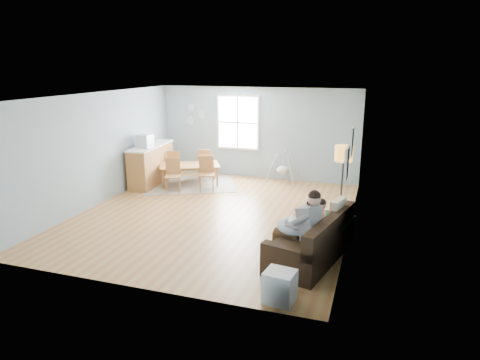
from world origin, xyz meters
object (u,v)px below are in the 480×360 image
(chair_sw, at_px, (173,173))
(counter, at_px, (151,164))
(sofa, at_px, (314,243))
(floor_lamp, at_px, (343,161))
(dining_table, at_px, (190,175))
(baby_swing, at_px, (283,169))
(chair_nw, at_px, (174,163))
(monitor, at_px, (144,141))
(chair_se, at_px, (206,171))
(toddler, at_px, (315,217))
(chair_ne, at_px, (204,162))
(father, at_px, (301,224))
(storage_cube, at_px, (279,287))

(chair_sw, xyz_separation_m, counter, (-0.95, 0.53, 0.06))
(sofa, bearing_deg, floor_lamp, 79.80)
(dining_table, xyz_separation_m, baby_swing, (2.48, 0.99, 0.11))
(chair_nw, xyz_separation_m, monitor, (-0.37, -0.96, 0.81))
(chair_se, bearing_deg, chair_nw, 151.34)
(dining_table, relative_size, baby_swing, 1.80)
(chair_sw, relative_size, monitor, 2.28)
(chair_se, distance_m, monitor, 1.90)
(toddler, relative_size, chair_ne, 0.95)
(father, height_order, floor_lamp, floor_lamp)
(father, bearing_deg, chair_nw, 136.32)
(floor_lamp, bearing_deg, chair_ne, 145.92)
(floor_lamp, xyz_separation_m, monitor, (-5.45, 1.54, -0.16))
(sofa, bearing_deg, chair_sw, 144.76)
(dining_table, distance_m, counter, 1.16)
(dining_table, height_order, baby_swing, baby_swing)
(counter, xyz_separation_m, monitor, (0.05, -0.38, 0.73))
(chair_sw, bearing_deg, chair_nw, 115.39)
(dining_table, relative_size, monitor, 4.19)
(baby_swing, bearing_deg, storage_cube, -77.75)
(toddler, height_order, baby_swing, toddler)
(monitor, bearing_deg, chair_nw, 68.76)
(toddler, relative_size, counter, 0.42)
(father, bearing_deg, storage_cube, -92.73)
(floor_lamp, height_order, chair_ne, floor_lamp)
(chair_sw, bearing_deg, father, -38.82)
(father, height_order, chair_nw, father)
(floor_lamp, relative_size, counter, 0.86)
(storage_cube, distance_m, dining_table, 6.56)
(toddler, height_order, chair_ne, toddler)
(storage_cube, bearing_deg, chair_ne, 121.52)
(sofa, height_order, counter, counter)
(toddler, height_order, dining_table, toddler)
(floor_lamp, distance_m, chair_nw, 5.74)
(chair_ne, bearing_deg, sofa, -48.57)
(chair_ne, distance_m, counter, 1.57)
(chair_sw, distance_m, baby_swing, 3.15)
(dining_table, distance_m, chair_ne, 0.79)
(sofa, distance_m, monitor, 6.13)
(floor_lamp, relative_size, chair_sw, 1.95)
(father, distance_m, toddler, 0.50)
(sofa, xyz_separation_m, dining_table, (-4.11, 3.75, -0.01))
(chair_sw, bearing_deg, chair_se, 25.14)
(chair_nw, height_order, baby_swing, baby_swing)
(storage_cube, distance_m, monitor, 6.88)
(chair_sw, distance_m, counter, 1.09)
(storage_cube, height_order, chair_sw, chair_sw)
(dining_table, xyz_separation_m, chair_sw, (-0.15, -0.75, 0.22))
(toddler, height_order, chair_nw, toddler)
(toddler, bearing_deg, baby_swing, 109.43)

